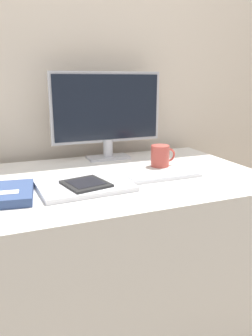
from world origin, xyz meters
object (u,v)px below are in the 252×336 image
at_px(monitor, 107,112).
at_px(ereader, 86,184).
at_px(laptop, 85,186).
at_px(keyboard, 163,176).
at_px(coffee_mug, 161,156).
at_px(notebook, 0,194).

relative_size(monitor, ereader, 3.03).
xyz_separation_m(monitor, laptop, (-0.23, -0.42, -0.22)).
relative_size(keyboard, laptop, 0.91).
height_order(monitor, keyboard, monitor).
relative_size(keyboard, coffee_mug, 2.60).
height_order(notebook, coffee_mug, coffee_mug).
distance_m(monitor, coffee_mug, 0.35).
bearing_deg(coffee_mug, laptop, -155.67).
bearing_deg(laptop, keyboard, 2.39).
xyz_separation_m(monitor, notebook, (-0.52, -0.42, -0.22)).
bearing_deg(coffee_mug, ereader, -154.18).
bearing_deg(keyboard, laptop, -177.61).
distance_m(keyboard, notebook, 0.62).
bearing_deg(laptop, ereader, -89.95).
bearing_deg(coffee_mug, monitor, 126.64).
bearing_deg(laptop, coffee_mug, 24.33).
height_order(ereader, notebook, notebook).
distance_m(ereader, coffee_mug, 0.45).
relative_size(laptop, coffee_mug, 2.85).
relative_size(laptop, ereader, 1.87).
xyz_separation_m(keyboard, notebook, (-0.62, -0.01, 0.01)).
bearing_deg(notebook, laptop, -0.88).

